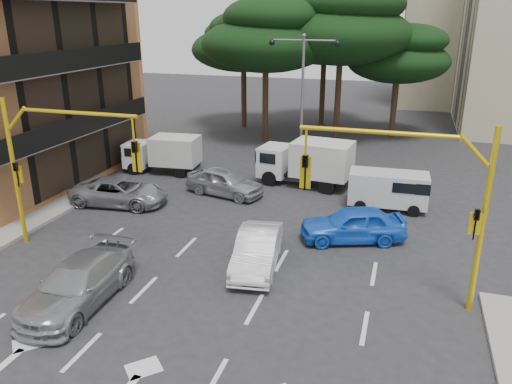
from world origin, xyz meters
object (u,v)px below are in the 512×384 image
at_px(van_white, 388,190).
at_px(box_truck_b, 306,163).
at_px(signal_mast_left, 49,155).
at_px(car_white_hatch, 257,250).
at_px(box_truck_a, 163,154).
at_px(street_lamp_center, 303,78).
at_px(car_silver_cross_b, 225,182).
at_px(car_silver_cross_a, 119,192).
at_px(signal_mast_right, 424,191).
at_px(car_silver_wagon, 78,284).
at_px(car_blue_compact, 353,224).

xyz_separation_m(van_white, box_truck_b, (-4.55, 2.31, 0.35)).
height_order(signal_mast_left, box_truck_b, signal_mast_left).
distance_m(signal_mast_left, car_white_hatch, 8.70).
xyz_separation_m(signal_mast_left, box_truck_a, (-0.79, 10.50, -2.78)).
height_order(street_lamp_center, car_silver_cross_b, street_lamp_center).
height_order(car_silver_cross_a, car_silver_cross_b, car_silver_cross_b).
height_order(signal_mast_left, box_truck_a, signal_mast_left).
bearing_deg(signal_mast_right, signal_mast_left, 180.00).
bearing_deg(car_white_hatch, car_silver_cross_b, 110.90).
bearing_deg(car_silver_wagon, van_white, 50.49).
distance_m(signal_mast_left, van_white, 15.22).
xyz_separation_m(street_lamp_center, car_blue_compact, (4.36, -9.86, -4.69)).
relative_size(signal_mast_left, car_silver_cross_b, 1.43).
bearing_deg(box_truck_a, signal_mast_right, -131.32).
height_order(car_silver_wagon, car_silver_cross_a, car_silver_wagon).
relative_size(street_lamp_center, car_white_hatch, 1.84).
bearing_deg(car_white_hatch, box_truck_b, 83.27).
bearing_deg(signal_mast_left, car_silver_cross_a, 94.43).
xyz_separation_m(car_white_hatch, car_silver_cross_a, (-8.44, 4.23, -0.04)).
distance_m(signal_mast_left, car_silver_cross_a, 5.97).
height_order(car_white_hatch, car_silver_cross_b, car_silver_cross_b).
height_order(signal_mast_left, car_white_hatch, signal_mast_left).
xyz_separation_m(signal_mast_left, box_truck_b, (7.80, 10.69, -2.62)).
height_order(signal_mast_right, street_lamp_center, street_lamp_center).
height_order(signal_mast_left, car_blue_compact, signal_mast_left).
bearing_deg(van_white, car_silver_wagon, -40.08).
distance_m(signal_mast_left, street_lamp_center, 15.65).
bearing_deg(car_white_hatch, signal_mast_left, 177.37).
xyz_separation_m(signal_mast_left, van_white, (12.35, 8.38, -2.96)).
xyz_separation_m(car_silver_wagon, car_silver_cross_b, (0.91, 11.18, -0.00)).
bearing_deg(box_truck_a, car_white_hatch, -142.92).
distance_m(car_white_hatch, box_truck_a, 13.14).
distance_m(car_white_hatch, van_white, 8.74).
height_order(car_white_hatch, car_silver_cross_a, car_white_hatch).
bearing_deg(car_blue_compact, car_silver_cross_a, -113.70).
xyz_separation_m(street_lamp_center, car_white_hatch, (1.25, -13.23, -4.73)).
xyz_separation_m(car_silver_cross_b, box_truck_a, (-4.91, 2.64, 0.39)).
distance_m(van_white, box_truck_a, 13.31).
distance_m(car_silver_wagon, car_silver_cross_b, 11.22).
relative_size(signal_mast_left, van_white, 1.63).
height_order(car_blue_compact, box_truck_b, box_truck_b).
distance_m(car_white_hatch, car_silver_cross_a, 9.44).
bearing_deg(car_silver_cross_b, car_white_hatch, -137.43).
distance_m(car_blue_compact, van_white, 4.39).
distance_m(street_lamp_center, car_white_hatch, 14.10).
bearing_deg(car_silver_wagon, car_silver_cross_b, 83.82).
xyz_separation_m(car_silver_wagon, box_truck_a, (-4.01, 13.83, 0.39)).
xyz_separation_m(signal_mast_right, car_silver_cross_b, (-9.49, 7.85, -3.17)).
distance_m(signal_mast_right, car_silver_cross_a, 15.21).
xyz_separation_m(signal_mast_left, street_lamp_center, (6.80, 14.01, 1.54)).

